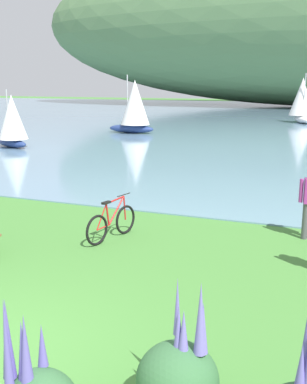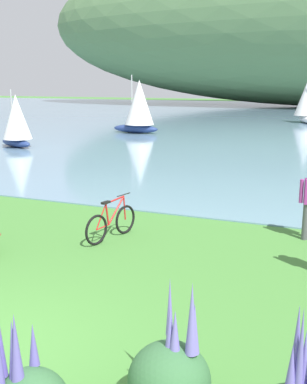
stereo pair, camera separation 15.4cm
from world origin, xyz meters
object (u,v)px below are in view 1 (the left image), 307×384
Objects in this scene: sailboat_far_off at (302,100)px; sailboat_toward_hillside at (12,121)px; sailboat_nearest_to_shore at (135,106)px; bicycle_leaning_near_bench at (112,223)px.

sailboat_toward_hillside is at bearing -120.18° from sailboat_far_off.
sailboat_far_off is at bearing 53.09° from sailboat_nearest_to_shore.
bicycle_leaning_near_bench is 17.42m from sailboat_toward_hillside.
bicycle_leaning_near_bench is at bearing -44.92° from sailboat_toward_hillside.
bicycle_leaning_near_bench is 0.39× the size of sailboat_far_off.
bicycle_leaning_near_bench is 0.42× the size of sailboat_nearest_to_shore.
bicycle_leaning_near_bench is 0.54× the size of sailboat_toward_hillside.
sailboat_far_off reaches higher than sailboat_toward_hillside.
sailboat_nearest_to_shore is 1.28× the size of sailboat_toward_hillside.
sailboat_nearest_to_shore reaches higher than bicycle_leaning_near_bench.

